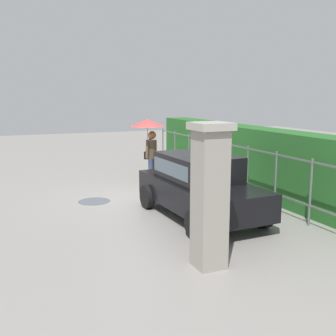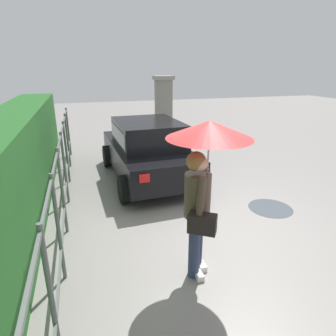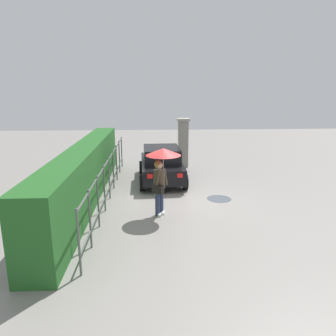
# 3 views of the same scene
# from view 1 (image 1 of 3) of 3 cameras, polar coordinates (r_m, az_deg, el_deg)

# --- Properties ---
(ground_plane) EXTENTS (40.00, 40.00, 0.00)m
(ground_plane) POSITION_cam_1_polar(r_m,az_deg,el_deg) (11.68, -3.52, -3.94)
(ground_plane) COLOR gray
(car) EXTENTS (3.80, 1.98, 1.48)m
(car) POSITION_cam_1_polar(r_m,az_deg,el_deg) (9.58, 4.42, -2.15)
(car) COLOR black
(car) RESTS_ON ground
(pedestrian) EXTENTS (1.06, 1.06, 2.10)m
(pedestrian) POSITION_cam_1_polar(r_m,az_deg,el_deg) (12.83, -2.68, 4.60)
(pedestrian) COLOR #2D3856
(pedestrian) RESTS_ON ground
(gate_pillar) EXTENTS (0.60, 0.60, 2.42)m
(gate_pillar) POSITION_cam_1_polar(r_m,az_deg,el_deg) (6.72, 5.85, -3.72)
(gate_pillar) COLOR gray
(gate_pillar) RESTS_ON ground
(fence_section) EXTENTS (9.76, 0.05, 1.50)m
(fence_section) POSITION_cam_1_polar(r_m,az_deg,el_deg) (12.29, 7.88, 0.63)
(fence_section) COLOR #59605B
(fence_section) RESTS_ON ground
(hedge_row) EXTENTS (10.71, 0.90, 1.90)m
(hedge_row) POSITION_cam_1_polar(r_m,az_deg,el_deg) (12.70, 11.06, 1.42)
(hedge_row) COLOR #235B23
(hedge_row) RESTS_ON ground
(puddle_near) EXTENTS (0.87, 0.87, 0.00)m
(puddle_near) POSITION_cam_1_polar(r_m,az_deg,el_deg) (11.27, -10.26, -4.60)
(puddle_near) COLOR #4C545B
(puddle_near) RESTS_ON ground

